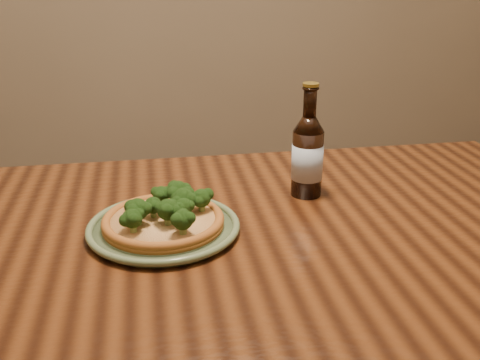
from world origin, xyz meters
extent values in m
cube|color=#4C2610|center=(0.00, 0.10, 0.73)|extent=(1.60, 0.90, 0.04)
cylinder|color=#4C2610|center=(0.73, 0.48, 0.35)|extent=(0.07, 0.07, 0.71)
cylinder|color=#60744F|center=(-0.09, 0.13, 0.76)|extent=(0.26, 0.26, 0.01)
torus|color=#60744F|center=(-0.09, 0.13, 0.76)|extent=(0.29, 0.29, 0.01)
torus|color=#60744F|center=(-0.09, 0.13, 0.76)|extent=(0.23, 0.23, 0.01)
cylinder|color=#A25E24|center=(-0.09, 0.13, 0.77)|extent=(0.23, 0.23, 0.01)
torus|color=#A25E24|center=(-0.09, 0.13, 0.78)|extent=(0.23, 0.23, 0.02)
cylinder|color=#FAE799|center=(-0.09, 0.13, 0.78)|extent=(0.19, 0.19, 0.01)
sphere|color=#2B551A|center=(-0.08, 0.11, 0.81)|extent=(0.05, 0.05, 0.04)
sphere|color=#2B551A|center=(-0.05, 0.06, 0.81)|extent=(0.04, 0.04, 0.04)
sphere|color=#2B551A|center=(-0.06, 0.18, 0.81)|extent=(0.05, 0.05, 0.04)
sphere|color=#2B551A|center=(-0.05, 0.15, 0.81)|extent=(0.06, 0.06, 0.04)
sphere|color=#2B551A|center=(-0.10, 0.14, 0.80)|extent=(0.04, 0.04, 0.03)
sphere|color=#2B551A|center=(-0.13, 0.12, 0.81)|extent=(0.06, 0.06, 0.04)
sphere|color=#2B551A|center=(-0.09, 0.19, 0.80)|extent=(0.05, 0.05, 0.03)
sphere|color=#2B551A|center=(-0.14, 0.09, 0.80)|extent=(0.05, 0.05, 0.04)
sphere|color=#2B551A|center=(-0.05, 0.12, 0.80)|extent=(0.04, 0.04, 0.03)
sphere|color=#2B551A|center=(-0.01, 0.15, 0.81)|extent=(0.05, 0.05, 0.04)
cylinder|color=black|center=(0.23, 0.26, 0.82)|extent=(0.07, 0.07, 0.14)
cone|color=black|center=(0.23, 0.26, 0.91)|extent=(0.07, 0.07, 0.03)
cylinder|color=black|center=(0.23, 0.26, 0.96)|extent=(0.03, 0.03, 0.06)
torus|color=black|center=(0.23, 0.26, 0.98)|extent=(0.03, 0.03, 0.01)
cylinder|color=#A58C33|center=(0.23, 0.26, 0.99)|extent=(0.03, 0.03, 0.01)
cylinder|color=silver|center=(0.23, 0.26, 0.83)|extent=(0.07, 0.07, 0.08)
camera|label=1|loc=(-0.10, -0.82, 1.24)|focal=42.00mm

